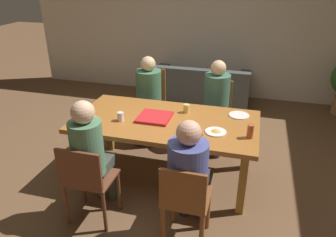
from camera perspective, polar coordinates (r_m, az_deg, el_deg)
The scene contains 20 objects.
ground_plane at distance 4.01m, azimuth -0.39°, elevation -10.04°, with size 20.00×20.00×0.00m, color brown.
back_wall at distance 6.29m, azimuth 7.43°, elevation 17.54°, with size 7.09×0.12×2.99m, color silver.
dining_table at distance 3.66m, azimuth -0.42°, elevation -1.28°, with size 2.05×1.07×0.76m.
chair_0 at distance 3.17m, azimuth -14.27°, elevation -10.33°, with size 0.46×0.39×0.87m.
person_0 at distance 3.15m, azimuth -13.54°, elevation -5.51°, with size 0.31×0.50×1.27m.
chair_1 at distance 2.88m, azimuth 3.03°, elevation -14.55°, with size 0.41×0.41×0.86m.
person_1 at distance 2.83m, azimuth 3.71°, elevation -9.07°, with size 0.35×0.52×1.22m.
chair_2 at distance 4.56m, azimuth 8.54°, elevation 1.62°, with size 0.41×0.41×0.91m.
person_2 at distance 4.35m, azimuth 8.46°, elevation 3.48°, with size 0.34×0.56×1.23m.
chair_3 at distance 4.74m, azimuth -2.98°, elevation 3.33°, with size 0.39×0.45×1.00m.
person_3 at distance 4.54m, azimuth -3.63°, elevation 4.69°, with size 0.36×0.53×1.22m.
pizza_box_0 at distance 3.65m, azimuth -2.42°, elevation 0.21°, with size 0.36×0.36×0.03m.
plate_0 at distance 3.81m, azimuth 12.45°, elevation 0.57°, with size 0.23×0.23×0.01m.
plate_1 at distance 3.72m, azimuth -13.73°, elevation -0.11°, with size 0.21×0.21×0.03m.
plate_2 at distance 3.38m, azimuth 8.45°, elevation -2.31°, with size 0.22×0.22×0.03m.
drinking_glass_0 at distance 3.15m, azimuth 5.66°, elevation -3.44°, with size 0.06×0.06×0.10m, color #BD522E.
drinking_glass_1 at distance 3.79m, azimuth 3.28°, elevation 1.80°, with size 0.07×0.07×0.10m, color #E3CB61.
drinking_glass_2 at distance 3.31m, azimuth 14.34°, elevation -2.22°, with size 0.07×0.07×0.14m, color #B04F2C.
drinking_glass_3 at distance 3.62m, azimuth -8.41°, elevation 0.35°, with size 0.07×0.07×0.10m, color silver.
couch at distance 6.00m, azimuth 5.64°, elevation 5.19°, with size 1.78×0.80×0.73m.
Camera 1 is at (0.89, -3.15, 2.31)m, focal length 34.44 mm.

